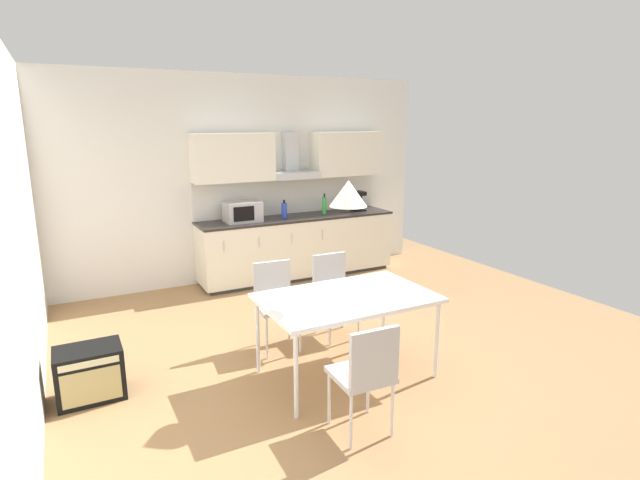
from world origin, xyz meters
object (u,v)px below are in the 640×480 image
bottle_blue (284,210)px  bottle_green (324,205)px  chair_far_left (275,296)px  guitar_amp (90,373)px  coffee_maker (358,201)px  chair_near_left (367,369)px  microwave (243,212)px  pendant_lamp (348,193)px  chair_far_right (333,286)px  dining_table (347,301)px

bottle_blue → bottle_green: bearing=0.0°
bottle_green → chair_far_left: size_ratio=0.35×
guitar_amp → chair_far_left: bearing=6.8°
coffee_maker → chair_far_left: 3.12m
chair_near_left → chair_far_left: (0.01, 1.70, 0.00)m
microwave → bottle_green: bearing=0.7°
bottle_green → pendant_lamp: bearing=-114.5°
chair_far_right → chair_far_left: bearing=-180.0°
coffee_maker → bottle_green: bottle_green is taller
chair_far_right → pendant_lamp: pendant_lamp is taller
guitar_amp → chair_near_left: bearing=-40.7°
coffee_maker → dining_table: coffee_maker is taller
coffee_maker → dining_table: 3.53m
bottle_blue → pendant_lamp: (-0.68, -2.93, 0.65)m
bottle_blue → chair_near_left: 3.94m
microwave → bottle_blue: bearing=1.4°
pendant_lamp → bottle_blue: bearing=76.8°
dining_table → chair_near_left: chair_near_left is taller
chair_far_left → guitar_amp: (-1.74, -0.21, -0.31)m
bottle_blue → chair_far_right: (-0.35, -2.08, -0.47)m
bottle_green → chair_far_right: 2.36m
bottle_green → dining_table: size_ratio=0.20×
chair_far_right → chair_near_left: bearing=-111.7°
guitar_amp → pendant_lamp: 2.60m
microwave → guitar_amp: (-2.13, -2.27, -0.82)m
dining_table → chair_far_left: (-0.33, 0.85, -0.18)m
bottle_blue → dining_table: (-0.68, -2.93, -0.30)m
chair_near_left → bottle_green: bearing=66.1°
chair_far_left → guitar_amp: 1.78m
chair_near_left → dining_table: bearing=68.3°
microwave → bottle_blue: size_ratio=1.89×
coffee_maker → guitar_amp: size_ratio=0.58×
dining_table → guitar_amp: dining_table is taller
bottle_green → chair_far_left: (-1.66, -2.08, -0.50)m
chair_near_left → chair_far_left: bearing=89.7°
coffee_maker → bottle_green: (-0.59, -0.01, -0.02)m
dining_table → chair_near_left: size_ratio=1.72×
dining_table → pendant_lamp: size_ratio=4.67×
bottle_blue → pendant_lamp: bearing=-103.2°
coffee_maker → guitar_amp: bearing=-150.1°
microwave → bottle_green: 1.28m
coffee_maker → bottle_green: 0.59m
dining_table → chair_far_right: (0.34, 0.85, -0.18)m
coffee_maker → bottle_blue: 1.24m
chair_near_left → chair_far_left: 1.70m
coffee_maker → bottle_blue: size_ratio=1.18×
dining_table → chair_near_left: bearing=-111.7°
dining_table → bottle_blue: bearing=76.8°
microwave → bottle_blue: microwave is taller
coffee_maker → guitar_amp: 4.68m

